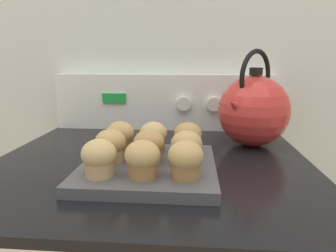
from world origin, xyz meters
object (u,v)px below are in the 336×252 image
muffin_r2_c2 (188,137)px  tea_kettle (253,110)px  muffin_r1_c1 (149,146)px  muffin_r0_c2 (186,159)px  muffin_r1_c0 (111,145)px  muffin_pan (149,167)px  muffin_r0_c1 (142,159)px  muffin_r2_c0 (120,136)px  muffin_r2_c1 (153,136)px  muffin_r1_c2 (186,147)px  muffin_r0_c0 (99,158)px

muffin_r2_c2 → tea_kettle: tea_kettle is taller
muffin_r1_c1 → muffin_r0_c2: bearing=-45.2°
muffin_r2_c2 → tea_kettle: (0.17, 0.14, 0.04)m
muffin_r1_c0 → muffin_r2_c2: same height
muffin_pan → muffin_r0_c1: (0.00, -0.08, 0.05)m
muffin_r2_c0 → muffin_r2_c1: (0.08, 0.00, 0.00)m
muffin_r2_c0 → muffin_r2_c2: bearing=0.9°
muffin_r0_c2 → muffin_r1_c2: bearing=90.3°
muffin_r0_c0 → muffin_r2_c1: (0.08, 0.16, 0.00)m
muffin_r1_c0 → muffin_pan: bearing=0.7°
muffin_r1_c1 → muffin_r0_c0: bearing=-134.4°
muffin_r0_c0 → muffin_r2_c1: 0.18m
muffin_r1_c2 → muffin_r2_c2: size_ratio=1.00×
muffin_r2_c2 → muffin_pan: bearing=-134.8°
muffin_r0_c2 → muffin_r1_c1: (-0.08, 0.08, 0.00)m
muffin_r0_c2 → muffin_r1_c1: bearing=134.8°
muffin_pan → muffin_r0_c0: bearing=-135.2°
muffin_r1_c1 → muffin_r2_c1: size_ratio=1.00×
muffin_r1_c2 → muffin_r1_c0: bearing=179.7°
muffin_r0_c2 → muffin_r2_c1: size_ratio=1.00×
muffin_r2_c1 → tea_kettle: size_ratio=0.27×
muffin_r0_c1 → muffin_r2_c1: same height
muffin_r0_c0 → muffin_r2_c0: bearing=89.3°
muffin_r1_c0 → muffin_r0_c2: bearing=-25.2°
muffin_r0_c2 → muffin_r2_c0: same height
muffin_r0_c1 → muffin_r0_c2: bearing=2.4°
muffin_r1_c1 → muffin_r1_c0: bearing=-177.2°
muffin_r1_c1 → muffin_r2_c1: same height
muffin_pan → muffin_r1_c0: size_ratio=3.94×
muffin_r0_c0 → muffin_r0_c1: 0.08m
muffin_pan → tea_kettle: bearing=41.7°
muffin_r2_c0 → muffin_r2_c1: size_ratio=1.00×
muffin_r2_c0 → tea_kettle: bearing=24.0°
muffin_r1_c2 → muffin_r2_c0: (-0.16, 0.08, 0.00)m
muffin_r0_c0 → muffin_r2_c1: bearing=63.5°
muffin_r0_c2 → muffin_r2_c1: 0.17m
muffin_r0_c1 → tea_kettle: size_ratio=0.27×
muffin_r0_c0 → muffin_r2_c2: (0.16, 0.16, 0.00)m
muffin_r1_c1 → tea_kettle: bearing=41.3°
muffin_pan → muffin_r1_c1: bearing=78.7°
muffin_r1_c1 → muffin_r2_c1: (-0.00, 0.08, 0.00)m
muffin_r1_c0 → muffin_r1_c2: size_ratio=1.00×
muffin_r0_c0 → muffin_r1_c1: bearing=45.6°
muffin_pan → muffin_r2_c2: bearing=45.2°
muffin_r0_c0 → muffin_r2_c1: size_ratio=1.00×
tea_kettle → muffin_r1_c1: bearing=-138.7°
muffin_r0_c1 → muffin_r1_c1: same height
muffin_r2_c0 → muffin_pan: bearing=-44.9°
muffin_r1_c0 → muffin_r2_c1: bearing=45.6°
muffin_r0_c0 → muffin_r1_c1: (0.08, 0.08, 0.00)m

